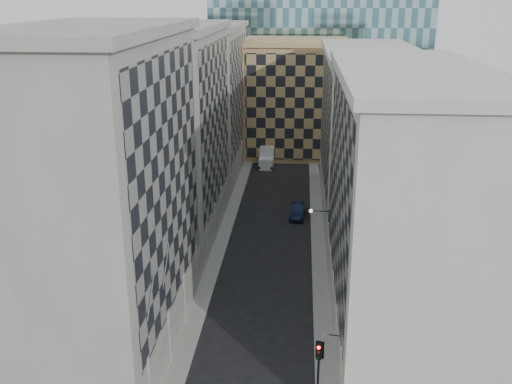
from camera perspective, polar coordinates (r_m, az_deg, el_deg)
The scene contains 14 objects.
sidewalk_west at distance 62.48m, azimuth -3.45°, elevation -4.92°, with size 1.50×100.00×0.15m, color gray.
sidewalk_east at distance 61.97m, azimuth 6.25°, elevation -5.22°, with size 1.50×100.00×0.15m, color gray.
bldg_left_a at distance 42.25m, azimuth -14.93°, elevation -0.44°, with size 10.80×22.80×23.70m.
bldg_left_b at distance 62.70m, azimuth -8.41°, elevation 5.85°, with size 10.80×22.80×22.70m.
bldg_left_c at distance 83.94m, azimuth -5.09°, elevation 8.98°, with size 10.80×22.80×21.70m.
bldg_right_a at distance 44.85m, azimuth 14.37°, elevation -1.28°, with size 10.80×26.80×20.70m.
bldg_right_b at distance 70.67m, azimuth 10.91°, elevation 5.98°, with size 10.80×28.80×19.70m.
tan_block at distance 95.73m, azimuth 3.95°, elevation 9.42°, with size 16.80×14.80×18.80m.
flagpoles_left at distance 37.95m, azimuth -9.69°, elevation -8.64°, with size 0.10×6.33×2.33m.
bracket_lamp at distance 54.05m, azimuth 5.70°, elevation -1.90°, with size 1.98×0.36×0.36m.
traffic_light at distance 38.34m, azimuth 6.30°, elevation -16.31°, with size 0.55×0.53×4.46m.
box_truck at distance 89.69m, azimuth 1.09°, elevation 3.46°, with size 2.27×5.40×2.95m.
dark_car at distance 69.19m, azimuth 4.19°, elevation -1.86°, with size 1.66×4.77×1.57m, color #0D1732.
shop_sign at distance 39.39m, azimuth 6.85°, elevation -14.40°, with size 1.15×0.63×0.71m.
Camera 1 is at (3.04, -26.47, 25.50)m, focal length 40.00 mm.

